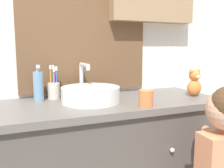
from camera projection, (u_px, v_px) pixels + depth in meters
The scene contains 7 objects.
wall_back at pixel (88, 15), 1.54m from camera, with size 3.20×0.18×2.50m.
sink_basin at pixel (91, 94), 1.33m from camera, with size 0.31×0.36×0.20m.
toothbrush_holder at pixel (54, 90), 1.41m from camera, with size 0.07×0.07×0.19m.
soap_dispenser at pixel (38, 86), 1.35m from camera, with size 0.05×0.05×0.20m.
child_figure at pixel (222, 167), 1.12m from camera, with size 0.24×0.45×0.93m.
teddy_bear at pixel (194, 83), 1.49m from camera, with size 0.09×0.08×0.16m.
drinking_cup at pixel (146, 98), 1.23m from camera, with size 0.07×0.07×0.08m, color orange.
Camera 1 is at (-0.43, -0.90, 1.10)m, focal length 40.00 mm.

